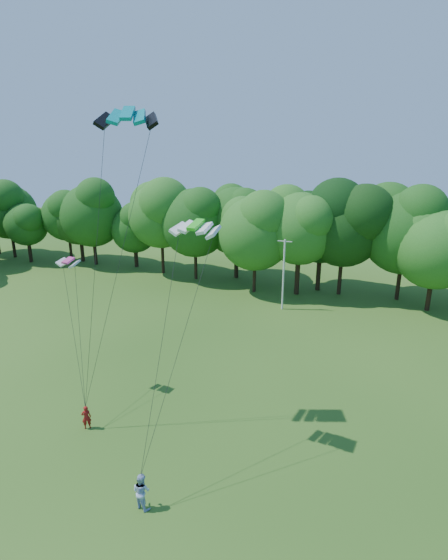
% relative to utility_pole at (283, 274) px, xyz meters
% --- Properties ---
extents(ground, '(160.00, 160.00, 0.00)m').
position_rel_utility_pole_xyz_m(ground, '(-1.81, -29.57, -3.88)').
color(ground, '#254C14').
rests_on(ground, ground).
extents(utility_pole, '(1.50, 0.19, 7.51)m').
position_rel_utility_pole_xyz_m(utility_pole, '(0.00, 0.00, 0.00)').
color(utility_pole, silver).
rests_on(utility_pole, ground).
extents(kite_flyer_left, '(0.68, 0.65, 1.56)m').
position_rel_utility_pole_xyz_m(kite_flyer_left, '(-6.86, -23.83, -3.10)').
color(kite_flyer_left, maroon).
rests_on(kite_flyer_left, ground).
extents(kite_flyer_right, '(1.07, 0.93, 1.90)m').
position_rel_utility_pole_xyz_m(kite_flyer_right, '(-0.55, -28.01, -2.93)').
color(kite_flyer_right, '#A1B7E0').
rests_on(kite_flyer_right, ground).
extents(kite_teal, '(3.44, 2.32, 0.84)m').
position_rel_utility_pole_xyz_m(kite_teal, '(-4.44, -20.84, 14.48)').
color(kite_teal, '#048289').
rests_on(kite_teal, ground).
extents(kite_green, '(2.65, 1.43, 0.48)m').
position_rel_utility_pole_xyz_m(kite_green, '(-0.02, -22.12, 8.97)').
color(kite_green, green).
rests_on(kite_green, ground).
extents(kite_pink, '(1.66, 0.93, 0.33)m').
position_rel_utility_pole_xyz_m(kite_pink, '(-10.24, -19.88, 5.56)').
color(kite_pink, '#D13A86').
rests_on(kite_pink, ground).
extents(tree_back_west, '(8.50, 8.50, 12.36)m').
position_rel_utility_pole_xyz_m(tree_back_west, '(-31.88, 8.84, 3.84)').
color(tree_back_west, black).
rests_on(tree_back_west, ground).
extents(tree_back_center, '(9.04, 9.04, 13.15)m').
position_rel_utility_pole_xyz_m(tree_back_center, '(2.58, 7.61, 4.33)').
color(tree_back_center, '#301E12').
rests_on(tree_back_center, ground).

